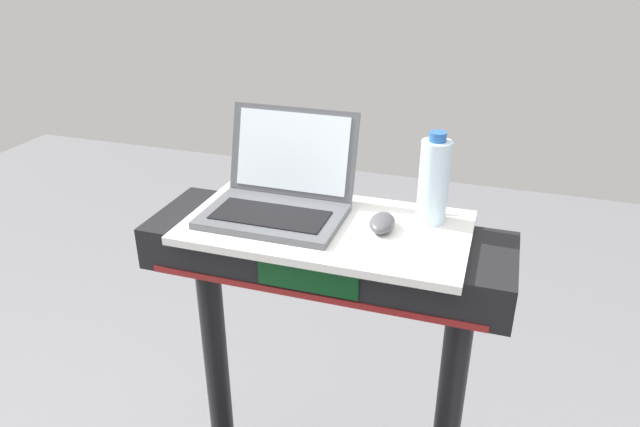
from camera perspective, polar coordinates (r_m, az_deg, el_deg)
The scene contains 4 objects.
desk_board at distance 1.42m, azimuth 0.63°, elevation -1.35°, with size 0.68×0.37×0.02m, color white.
laptop at distance 1.46m, azimuth -3.96°, elevation 1.92°, with size 0.34×0.29×0.24m.
computer_mouse at distance 1.39m, azimuth 6.08°, elevation -0.90°, with size 0.06×0.10×0.03m, color #4C4C51.
water_bottle at distance 1.41m, azimuth 11.05°, elevation 3.15°, with size 0.07×0.07×0.23m.
Camera 1 is at (0.38, -0.51, 1.83)m, focal length 32.82 mm.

